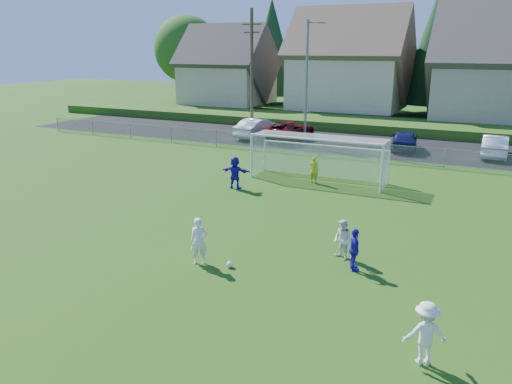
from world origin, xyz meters
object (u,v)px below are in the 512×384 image
soccer_ball (230,264)px  player_white_a (199,241)px  player_white_b (343,240)px  soccer_goal (320,151)px  car_e (404,140)px  goalkeeper (314,170)px  car_c (289,131)px  player_white_c (425,333)px  car_b (258,128)px  car_f (495,146)px  player_blue_a (354,250)px  player_blue_b (235,173)px

soccer_ball → player_white_a: (-1.08, -0.15, 0.70)m
player_white_b → soccer_goal: 10.86m
player_white_a → car_e: 23.17m
player_white_b → goalkeeper: (-4.25, 9.20, 0.01)m
goalkeeper → car_c: size_ratio=0.26×
player_white_c → car_e: (-4.82, 25.51, -0.05)m
car_b → car_f: 17.44m
goalkeeper → player_white_a: bearing=94.0°
car_c → player_white_c: bearing=123.3°
player_blue_a → car_f: (3.84, 21.47, 0.01)m
goalkeeper → car_f: car_f is taller
player_white_c → car_e: size_ratio=0.36×
soccer_ball → goalkeeper: size_ratio=0.15×
soccer_ball → player_white_b: 3.98m
player_white_a → car_e: bearing=54.4°
player_blue_a → car_f: 21.81m
player_blue_a → soccer_ball: bearing=86.7°
soccer_ball → car_b: (-9.81, 22.80, 0.68)m
player_white_a → car_f: (8.71, 23.22, -0.07)m
soccer_ball → player_white_b: player_white_b is taller
soccer_ball → car_c: bearing=107.4°
player_white_b → soccer_goal: bearing=148.9°
player_white_b → player_white_a: bearing=-114.2°
player_white_a → player_blue_a: player_white_a is taller
car_e → player_white_a: bearing=75.3°
car_c → car_f: size_ratio=1.23×
player_white_a → car_b: bearing=82.3°
goalkeeper → car_e: 11.70m
player_white_c → player_blue_b: 15.82m
car_e → soccer_goal: 10.99m
player_blue_a → soccer_goal: (-4.83, 10.66, 0.90)m
car_f → car_b: bearing=0.9°
player_white_b → car_f: (4.43, 20.77, 0.02)m
player_blue_a → car_b: 25.19m
car_b → player_blue_a: bearing=129.5°
car_e → car_f: car_f is taller
car_b → car_c: size_ratio=0.87×
player_blue_b → player_white_b: bearing=137.2°
car_b → player_white_a: bearing=117.7°
car_c → player_white_b: bearing=121.7°
player_blue_a → car_c: size_ratio=0.26×
player_white_c → goalkeeper: bearing=-86.4°
player_blue_a → car_b: (-13.60, 21.21, 0.06)m
player_blue_b → car_e: player_blue_b is taller
player_blue_b → player_white_c: bearing=131.4°
soccer_ball → player_white_c: (6.59, -2.66, 0.67)m
car_b → player_white_b: bearing=129.2°
player_white_b → car_f: 21.24m
soccer_ball → player_blue_b: (-4.41, 8.71, 0.73)m
player_blue_b → car_e: (6.17, 14.13, -0.11)m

